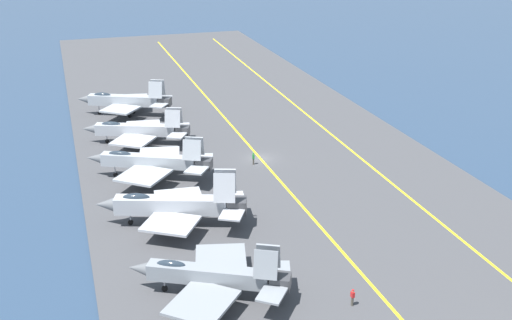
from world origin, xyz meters
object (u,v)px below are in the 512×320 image
at_px(parked_jet_second, 174,205).
at_px(crew_red_vest, 353,296).
at_px(parked_jet_fourth, 138,130).
at_px(parked_jet_third, 152,161).
at_px(parked_jet_fifth, 126,101).
at_px(parked_jet_nearest, 212,276).
at_px(crew_green_vest, 253,158).

xyz_separation_m(parked_jet_second, crew_red_vest, (-20.79, -12.58, -1.59)).
height_order(parked_jet_second, parked_jet_fourth, parked_jet_second).
relative_size(parked_jet_third, parked_jet_fifth, 1.02).
distance_m(parked_jet_nearest, parked_jet_fourth, 44.29).
height_order(parked_jet_fourth, crew_green_vest, parked_jet_fourth).
xyz_separation_m(parked_jet_fifth, crew_red_vest, (-64.89, -12.85, -1.77)).
bearing_deg(parked_jet_nearest, crew_green_vest, -23.73).
distance_m(parked_jet_third, crew_green_vest, 14.66).
height_order(parked_jet_second, crew_red_vest, parked_jet_second).
bearing_deg(crew_red_vest, crew_green_vest, -2.58).
xyz_separation_m(parked_jet_third, crew_red_vest, (-35.10, -12.92, -1.58)).
relative_size(parked_jet_nearest, crew_green_vest, 8.41).
bearing_deg(parked_jet_third, parked_jet_nearest, -177.98).
xyz_separation_m(parked_jet_third, parked_jet_fourth, (14.52, -0.14, -0.30)).
bearing_deg(parked_jet_second, crew_red_vest, -148.82).
distance_m(parked_jet_second, parked_jet_third, 14.31).
height_order(parked_jet_third, parked_jet_fifth, parked_jet_fifth).
bearing_deg(crew_green_vest, parked_jet_fourth, 46.69).
distance_m(parked_jet_fourth, parked_jet_fifth, 15.27).
relative_size(parked_jet_nearest, parked_jet_fourth, 0.92).
height_order(parked_jet_fifth, crew_green_vest, parked_jet_fifth).
bearing_deg(parked_jet_second, crew_green_vest, -42.96).
bearing_deg(parked_jet_fourth, parked_jet_second, -179.60).
bearing_deg(parked_jet_fourth, parked_jet_nearest, -178.82).
distance_m(parked_jet_third, parked_jet_fourth, 14.53).
xyz_separation_m(parked_jet_fifth, crew_green_vest, (-28.84, -14.47, -1.72)).
bearing_deg(parked_jet_fifth, parked_jet_third, 179.86).
relative_size(parked_jet_third, parked_jet_fourth, 1.02).
distance_m(parked_jet_nearest, crew_green_vest, 33.56).
height_order(parked_jet_third, parked_jet_fourth, parked_jet_third).
distance_m(parked_jet_fourth, crew_red_vest, 51.26).
bearing_deg(parked_jet_nearest, parked_jet_fifth, 0.94).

